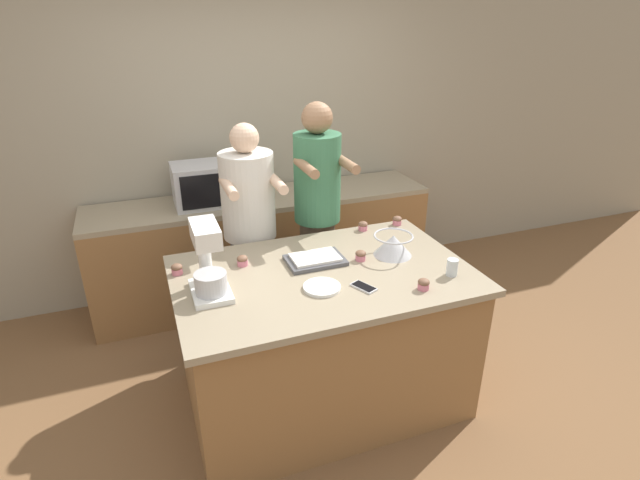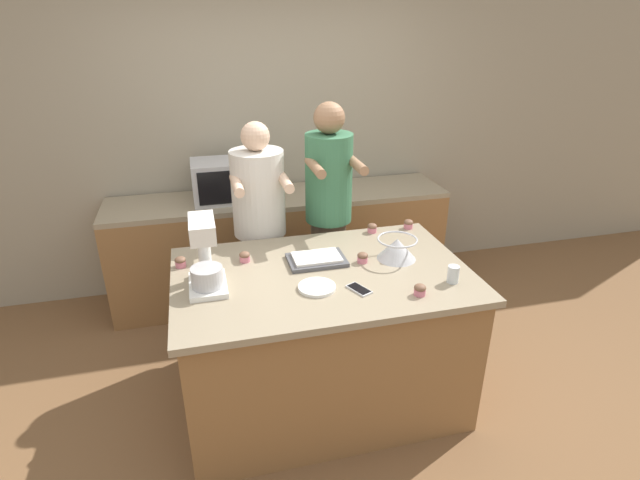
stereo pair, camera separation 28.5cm
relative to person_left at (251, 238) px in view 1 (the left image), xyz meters
The scene contains 19 objects.
ground_plane 1.17m from the person_left, 71.00° to the right, with size 16.00×16.00×0.00m, color brown.
back_wall 1.16m from the person_left, 76.00° to the left, with size 10.00×0.06×2.70m.
island_counter 0.88m from the person_left, 71.00° to the right, with size 1.70×1.09×0.92m.
back_counter 0.83m from the person_left, 69.24° to the left, with size 2.80×0.60×0.91m.
person_left is the anchor object (origin of this frame).
person_right 0.50m from the person_left, ahead, with size 0.34×0.50×1.76m.
stand_mixer 0.88m from the person_left, 117.36° to the right, with size 0.20×0.30×0.41m.
mixing_bowl 1.01m from the person_left, 42.76° to the right, with size 0.24×0.24×0.13m.
baking_tray 0.66m from the person_left, 67.17° to the right, with size 0.34×0.23×0.04m.
microwave_oven 0.72m from the person_left, 102.81° to the left, with size 0.56×0.36×0.32m.
cell_phone 1.07m from the person_left, 68.24° to the right, with size 0.12×0.16×0.01m.
drinking_glass 1.39m from the person_left, 48.13° to the right, with size 0.06×0.06×0.10m.
small_plate 0.94m from the person_left, 78.97° to the right, with size 0.21×0.21×0.02m.
cupcake_0 0.53m from the person_left, 108.23° to the right, with size 0.06×0.06×0.06m.
cupcake_1 0.72m from the person_left, 138.92° to the right, with size 0.06×0.06×0.06m.
cupcake_2 1.31m from the person_left, 58.26° to the right, with size 0.06×0.06×0.06m.
cupcake_3 0.78m from the person_left, 20.07° to the right, with size 0.06×0.06×0.06m.
cupcake_4 0.86m from the person_left, 52.50° to the right, with size 0.06×0.06×0.06m.
cupcake_5 1.03m from the person_left, 14.77° to the right, with size 0.06×0.06×0.06m.
Camera 1 is at (-0.91, -2.37, 2.28)m, focal length 28.00 mm.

